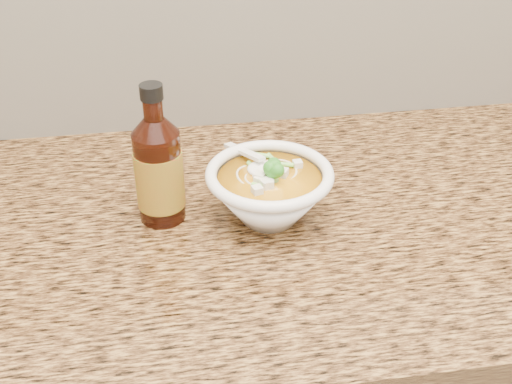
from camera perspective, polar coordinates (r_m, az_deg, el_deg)
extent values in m
cube|color=olive|center=(1.01, 5.70, -2.31)|extent=(4.00, 0.68, 0.04)
cylinder|color=white|center=(0.97, 1.17, -2.11)|extent=(0.08, 0.08, 0.01)
torus|color=white|center=(0.93, 1.22, 1.61)|extent=(0.19, 0.19, 0.02)
torus|color=beige|center=(0.92, 0.66, 0.96)|extent=(0.08, 0.08, 0.00)
torus|color=beige|center=(0.94, 0.59, 1.32)|extent=(0.08, 0.08, 0.00)
torus|color=beige|center=(0.93, 0.98, 0.85)|extent=(0.09, 0.09, 0.00)
torus|color=beige|center=(0.92, 1.93, 0.55)|extent=(0.06, 0.06, 0.00)
torus|color=beige|center=(0.92, 1.43, 0.57)|extent=(0.09, 0.09, 0.00)
torus|color=beige|center=(0.92, 2.07, 0.43)|extent=(0.10, 0.10, 0.00)
torus|color=beige|center=(0.93, 2.37, 0.55)|extent=(0.09, 0.09, 0.00)
torus|color=beige|center=(0.93, 1.64, 0.32)|extent=(0.06, 0.06, 0.00)
torus|color=beige|center=(0.94, 1.07, 0.76)|extent=(0.08, 0.08, 0.00)
torus|color=beige|center=(0.93, 0.46, 0.42)|extent=(0.07, 0.07, 0.00)
cube|color=silver|center=(0.95, -1.12, 2.37)|extent=(0.02, 0.02, 0.01)
cube|color=silver|center=(0.96, 2.33, 2.65)|extent=(0.02, 0.02, 0.01)
cube|color=silver|center=(0.94, 2.96, 1.76)|extent=(0.02, 0.02, 0.02)
cube|color=silver|center=(0.94, 2.65, 1.82)|extent=(0.02, 0.02, 0.01)
cube|color=silver|center=(0.91, -0.97, 0.59)|extent=(0.02, 0.02, 0.02)
cube|color=silver|center=(0.97, 0.23, 2.99)|extent=(0.02, 0.02, 0.01)
cube|color=silver|center=(0.95, 0.89, 2.15)|extent=(0.02, 0.02, 0.02)
cube|color=silver|center=(0.91, -0.34, 0.88)|extent=(0.02, 0.02, 0.02)
ellipsoid|color=#196014|center=(0.91, 1.63, 1.94)|extent=(0.03, 0.03, 0.03)
cylinder|color=#81DE55|center=(0.91, 0.32, 0.71)|extent=(0.02, 0.01, 0.01)
cylinder|color=#81DE55|center=(0.91, 2.19, 0.65)|extent=(0.02, 0.01, 0.01)
cylinder|color=#81DE55|center=(0.93, -0.66, 1.61)|extent=(0.01, 0.02, 0.01)
cylinder|color=#81DE55|center=(0.92, -0.66, 1.18)|extent=(0.02, 0.01, 0.01)
cylinder|color=#81DE55|center=(0.90, 1.00, 0.24)|extent=(0.02, 0.02, 0.01)
cylinder|color=#81DE55|center=(0.91, 0.85, 0.60)|extent=(0.02, 0.02, 0.01)
ellipsoid|color=white|center=(0.94, 0.50, 2.08)|extent=(0.04, 0.04, 0.02)
cube|color=white|center=(0.98, -1.07, 3.60)|extent=(0.05, 0.10, 0.03)
cylinder|color=#3A1107|center=(0.94, -8.58, 1.36)|extent=(0.08, 0.08, 0.14)
cylinder|color=#3A1107|center=(0.89, -9.16, 7.31)|extent=(0.03, 0.03, 0.03)
cylinder|color=black|center=(0.88, -9.30, 8.78)|extent=(0.04, 0.04, 0.02)
cylinder|color=red|center=(0.95, -8.57, 1.22)|extent=(0.08, 0.08, 0.09)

